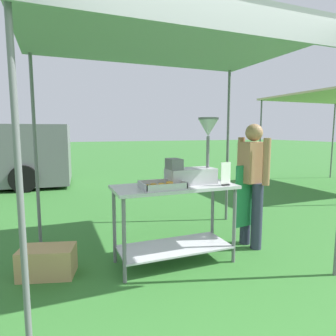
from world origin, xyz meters
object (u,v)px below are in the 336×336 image
object	(u,v)px
donut_tray	(162,186)
donut_cart	(174,209)
stall_canopy	(171,45)
menu_sign	(226,175)
donut_fryer	(194,162)
supply_crate	(47,262)
vendor	(252,179)

from	to	relation	value
donut_tray	donut_cart	bearing A→B (deg)	30.65
stall_canopy	donut_tray	world-z (taller)	stall_canopy
stall_canopy	donut_tray	distance (m)	1.55
menu_sign	donut_tray	bearing A→B (deg)	172.27
donut_fryer	supply_crate	world-z (taller)	donut_fryer
stall_canopy	supply_crate	world-z (taller)	stall_canopy
donut_tray	supply_crate	world-z (taller)	donut_tray
donut_fryer	menu_sign	distance (m)	0.39
supply_crate	stall_canopy	bearing A→B (deg)	-3.76
menu_sign	supply_crate	distance (m)	2.13
stall_canopy	menu_sign	bearing A→B (deg)	-29.87
vendor	donut_fryer	bearing A→B (deg)	-176.44
donut_fryer	supply_crate	xyz separation A→B (m)	(-1.63, 0.16, -1.01)
donut_cart	donut_fryer	distance (m)	0.58
stall_canopy	vendor	distance (m)	1.92
donut_cart	supply_crate	bearing A→B (deg)	172.17
donut_fryer	stall_canopy	bearing A→B (deg)	165.05
vendor	stall_canopy	bearing A→B (deg)	179.25
donut_cart	donut_fryer	size ratio (longest dim) A/B	1.81
menu_sign	vendor	world-z (taller)	vendor
donut_tray	donut_fryer	world-z (taller)	donut_fryer
donut_tray	donut_fryer	size ratio (longest dim) A/B	0.59
vendor	supply_crate	distance (m)	2.61
stall_canopy	menu_sign	xyz separation A→B (m)	(0.54, -0.31, -1.43)
donut_cart	menu_sign	distance (m)	0.69
stall_canopy	menu_sign	world-z (taller)	stall_canopy
donut_tray	donut_fryer	bearing A→B (deg)	17.59
stall_canopy	donut_cart	size ratio (longest dim) A/B	2.27
menu_sign	supply_crate	bearing A→B (deg)	168.19
stall_canopy	donut_cart	world-z (taller)	stall_canopy
donut_tray	stall_canopy	bearing A→B (deg)	48.08
donut_cart	supply_crate	world-z (taller)	donut_cart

